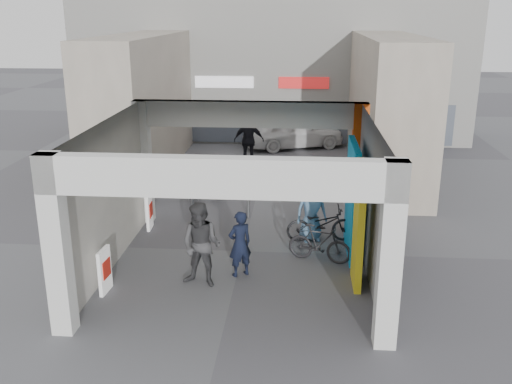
# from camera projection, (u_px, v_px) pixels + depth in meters

# --- Properties ---
(ground) EXTENTS (90.00, 90.00, 0.00)m
(ground) POSITION_uv_depth(u_px,v_px,m) (243.00, 251.00, 14.49)
(ground) COLOR #55565A
(ground) RESTS_ON ground
(arcade_canopy) EXTENTS (6.40, 6.45, 6.40)m
(arcade_canopy) POSITION_uv_depth(u_px,v_px,m) (262.00, 174.00, 12.97)
(arcade_canopy) COLOR silver
(arcade_canopy) RESTS_ON ground
(far_building) EXTENTS (18.00, 4.08, 8.00)m
(far_building) POSITION_uv_depth(u_px,v_px,m) (272.00, 51.00, 26.55)
(far_building) COLOR white
(far_building) RESTS_ON ground
(plaza_bldg_left) EXTENTS (2.00, 9.00, 5.00)m
(plaza_bldg_left) POSITION_uv_depth(u_px,v_px,m) (142.00, 104.00, 21.18)
(plaza_bldg_left) COLOR #A89D8B
(plaza_bldg_left) RESTS_ON ground
(plaza_bldg_right) EXTENTS (2.00, 9.00, 5.00)m
(plaza_bldg_right) POSITION_uv_depth(u_px,v_px,m) (387.00, 107.00, 20.51)
(plaza_bldg_right) COLOR #A89D8B
(plaza_bldg_right) RESTS_ON ground
(bollard_left) EXTENTS (0.09, 0.09, 0.90)m
(bollard_left) POSITION_uv_depth(u_px,v_px,m) (193.00, 203.00, 16.72)
(bollard_left) COLOR gray
(bollard_left) RESTS_ON ground
(bollard_center) EXTENTS (0.09, 0.09, 0.84)m
(bollard_center) POSITION_uv_depth(u_px,v_px,m) (248.00, 204.00, 16.75)
(bollard_center) COLOR gray
(bollard_center) RESTS_ON ground
(bollard_right) EXTENTS (0.09, 0.09, 0.96)m
(bollard_right) POSITION_uv_depth(u_px,v_px,m) (309.00, 205.00, 16.46)
(bollard_right) COLOR gray
(bollard_right) RESTS_ON ground
(advert_board_near) EXTENTS (0.13, 0.55, 1.00)m
(advert_board_near) POSITION_uv_depth(u_px,v_px,m) (105.00, 270.00, 12.27)
(advert_board_near) COLOR white
(advert_board_near) RESTS_ON ground
(advert_board_far) EXTENTS (0.13, 0.55, 1.00)m
(advert_board_far) POSITION_uv_depth(u_px,v_px,m) (150.00, 211.00, 15.85)
(advert_board_far) COLOR white
(advert_board_far) RESTS_ON ground
(cafe_set) EXTENTS (1.51, 1.22, 0.92)m
(cafe_set) POSITION_uv_depth(u_px,v_px,m) (211.00, 185.00, 18.82)
(cafe_set) COLOR #97989C
(cafe_set) RESTS_ON ground
(produce_stand) EXTENTS (1.25, 0.68, 0.82)m
(produce_stand) POSITION_uv_depth(u_px,v_px,m) (209.00, 173.00, 20.21)
(produce_stand) COLOR black
(produce_stand) RESTS_ON ground
(crate_stack) EXTENTS (0.50, 0.42, 0.56)m
(crate_stack) POSITION_uv_depth(u_px,v_px,m) (287.00, 165.00, 21.47)
(crate_stack) COLOR #1C6227
(crate_stack) RESTS_ON ground
(border_collie) EXTENTS (0.24, 0.46, 0.64)m
(border_collie) POSITION_uv_depth(u_px,v_px,m) (241.00, 241.00, 14.47)
(border_collie) COLOR black
(border_collie) RESTS_ON ground
(man_with_dog) EXTENTS (0.68, 0.63, 1.56)m
(man_with_dog) POSITION_uv_depth(u_px,v_px,m) (240.00, 244.00, 12.96)
(man_with_dog) COLOR black
(man_with_dog) RESTS_ON ground
(man_back_turned) EXTENTS (1.08, 0.94, 1.91)m
(man_back_turned) POSITION_uv_depth(u_px,v_px,m) (201.00, 245.00, 12.45)
(man_back_turned) COLOR #3A3A3D
(man_back_turned) RESTS_ON ground
(man_elderly) EXTENTS (0.92, 0.72, 1.66)m
(man_elderly) POSITION_uv_depth(u_px,v_px,m) (311.00, 210.00, 14.99)
(man_elderly) COLOR #52799F
(man_elderly) RESTS_ON ground
(man_crates) EXTENTS (1.19, 0.54, 2.00)m
(man_crates) POSITION_uv_depth(u_px,v_px,m) (249.00, 140.00, 22.17)
(man_crates) COLOR black
(man_crates) RESTS_ON ground
(bicycle_front) EXTENTS (1.88, 0.86, 0.95)m
(bicycle_front) POSITION_uv_depth(u_px,v_px,m) (321.00, 224.00, 15.01)
(bicycle_front) COLOR black
(bicycle_front) RESTS_ON ground
(bicycle_rear) EXTENTS (1.62, 0.88, 0.94)m
(bicycle_rear) POSITION_uv_depth(u_px,v_px,m) (320.00, 243.00, 13.78)
(bicycle_rear) COLOR black
(bicycle_rear) RESTS_ON ground
(white_van) EXTENTS (4.68, 3.14, 1.48)m
(white_van) POSITION_uv_depth(u_px,v_px,m) (293.00, 131.00, 25.10)
(white_van) COLOR silver
(white_van) RESTS_ON ground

